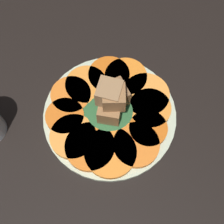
{
  "coord_description": "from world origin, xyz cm",
  "views": [
    {
      "loc": [
        0.47,
        24.06,
        61.03
      ],
      "look_at": [
        0.0,
        0.0,
        4.1
      ],
      "focal_mm": 50.0,
      "sensor_mm": 36.0,
      "label": 1
    }
  ],
  "objects": [
    {
      "name": "table_slab",
      "position": [
        0.0,
        0.0,
        1.0
      ],
      "size": [
        120.0,
        120.0,
        2.0
      ],
      "primitive_type": "cube",
      "color": "black",
      "rests_on": "ground"
    },
    {
      "name": "plate",
      "position": [
        0.0,
        0.0,
        2.52
      ],
      "size": [
        26.86,
        26.86,
        1.05
      ],
      "color": "beige",
      "rests_on": "table_slab"
    },
    {
      "name": "carrot_slice_0",
      "position": [
        0.21,
        -8.52,
        3.76
      ],
      "size": [
        8.69,
        8.69,
        1.32
      ],
      "primitive_type": "cylinder",
      "color": "orange",
      "rests_on": "plate"
    },
    {
      "name": "carrot_slice_1",
      "position": [
        4.73,
        -6.29,
        3.76
      ],
      "size": [
        8.69,
        8.69,
        1.32
      ],
      "primitive_type": "cylinder",
      "color": "orange",
      "rests_on": "plate"
    },
    {
      "name": "carrot_slice_2",
      "position": [
        7.83,
        -4.06,
        3.76
      ],
      "size": [
        8.23,
        8.23,
        1.32
      ],
      "primitive_type": "cylinder",
      "color": "orange",
      "rests_on": "plate"
    },
    {
      "name": "carrot_slice_3",
      "position": [
        8.89,
        0.63,
        3.76
      ],
      "size": [
        7.68,
        7.68,
        1.32
      ],
      "primitive_type": "cylinder",
      "color": "orange",
      "rests_on": "plate"
    },
    {
      "name": "carrot_slice_4",
      "position": [
        7.12,
        4.9,
        3.76
      ],
      "size": [
        9.04,
        9.04,
        1.32
      ],
      "primitive_type": "cylinder",
      "color": "#F99539",
      "rests_on": "plate"
    },
    {
      "name": "carrot_slice_5",
      "position": [
        3.85,
        6.96,
        3.76
      ],
      "size": [
        9.63,
        9.63,
        1.32
      ],
      "primitive_type": "cylinder",
      "color": "orange",
      "rests_on": "plate"
    },
    {
      "name": "carrot_slice_6",
      "position": [
        0.06,
        8.16,
        3.76
      ],
      "size": [
        10.0,
        10.0,
        1.32
      ],
      "primitive_type": "cylinder",
      "color": "orange",
      "rests_on": "plate"
    },
    {
      "name": "carrot_slice_7",
      "position": [
        -4.96,
        6.76,
        3.76
      ],
      "size": [
        8.96,
        8.96,
        1.32
      ],
      "primitive_type": "cylinder",
      "color": "orange",
      "rests_on": "plate"
    },
    {
      "name": "carrot_slice_8",
      "position": [
        -7.45,
        3.57,
        3.76
      ],
      "size": [
        7.54,
        7.54,
        1.32
      ],
      "primitive_type": "cylinder",
      "color": "orange",
      "rests_on": "plate"
    },
    {
      "name": "carrot_slice_9",
      "position": [
        -8.06,
        -0.72,
        3.76
      ],
      "size": [
        8.53,
        8.53,
        1.32
      ],
      "primitive_type": "cylinder",
      "color": "orange",
      "rests_on": "plate"
    },
    {
      "name": "carrot_slice_10",
      "position": [
        -7.42,
        -3.76,
        3.76
      ],
      "size": [
        9.69,
        9.69,
        1.32
      ],
      "primitive_type": "cylinder",
      "color": "#F9963A",
      "rests_on": "plate"
    },
    {
      "name": "carrot_slice_11",
      "position": [
        -3.51,
        -7.98,
        3.76
      ],
      "size": [
        8.89,
        8.89,
        1.32
      ],
      "primitive_type": "cylinder",
      "color": "orange",
      "rests_on": "plate"
    },
    {
      "name": "center_pile",
      "position": [
        -0.29,
        -0.45,
        6.89
      ],
      "size": [
        11.49,
        10.51,
        10.12
      ],
      "color": "#2D6033",
      "rests_on": "plate"
    },
    {
      "name": "fork",
      "position": [
        -0.46,
        -5.28,
        3.3
      ],
      "size": [
        17.26,
        9.43,
        0.4
      ],
      "rotation": [
        0.0,
        0.0,
        0.45
      ],
      "color": "silver",
      "rests_on": "plate"
    }
  ]
}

